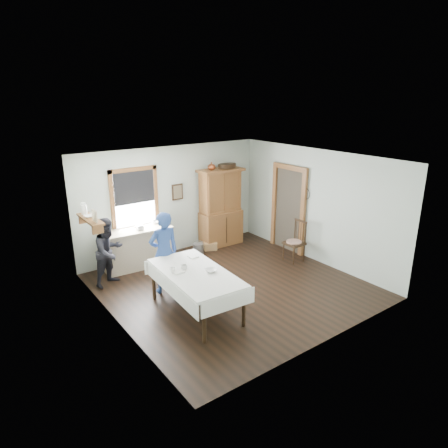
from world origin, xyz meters
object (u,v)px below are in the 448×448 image
object	(u,v)px
spindle_chair	(294,241)
figure_dark	(109,254)
china_hutch	(221,208)
dining_table	(196,292)
wicker_basket	(210,246)
pail	(198,249)
woman_blue	(164,255)
work_counter	(138,248)

from	to	relation	value
spindle_chair	figure_dark	size ratio (longest dim) A/B	0.75
china_hutch	figure_dark	distance (m)	3.36
dining_table	wicker_basket	size ratio (longest dim) A/B	6.22
china_hutch	pail	size ratio (longest dim) A/B	7.02
woman_blue	figure_dark	bearing A→B (deg)	-46.96
spindle_chair	wicker_basket	xyz separation A→B (m)	(-1.22, 1.81, -0.41)
spindle_chair	wicker_basket	bearing A→B (deg)	123.10
spindle_chair	woman_blue	world-z (taller)	woman_blue
china_hutch	spindle_chair	bearing A→B (deg)	-68.31
woman_blue	china_hutch	bearing A→B (deg)	-144.25
work_counter	dining_table	size ratio (longest dim) A/B	0.79
spindle_chair	pail	size ratio (longest dim) A/B	3.49
pail	woman_blue	xyz separation A→B (m)	(-1.60, -1.24, 0.64)
china_hutch	wicker_basket	bearing A→B (deg)	-157.66
work_counter	figure_dark	size ratio (longest dim) A/B	1.19
woman_blue	figure_dark	xyz separation A→B (m)	(-0.78, 0.98, -0.11)
work_counter	spindle_chair	distance (m)	3.73
dining_table	wicker_basket	bearing A→B (deg)	50.90
figure_dark	china_hutch	bearing A→B (deg)	-13.28
china_hutch	spindle_chair	size ratio (longest dim) A/B	2.01
spindle_chair	figure_dark	world-z (taller)	figure_dark
dining_table	pail	distance (m)	2.81
wicker_basket	spindle_chair	bearing A→B (deg)	-55.95
spindle_chair	figure_dark	bearing A→B (deg)	159.43
wicker_basket	figure_dark	size ratio (longest dim) A/B	0.24
wicker_basket	dining_table	bearing A→B (deg)	-129.10
spindle_chair	wicker_basket	size ratio (longest dim) A/B	3.08
china_hutch	wicker_basket	world-z (taller)	china_hutch
dining_table	spindle_chair	distance (m)	3.27
pail	woman_blue	world-z (taller)	woman_blue
dining_table	pail	xyz separation A→B (m)	(1.54, 2.34, -0.27)
work_counter	dining_table	bearing A→B (deg)	-86.75
spindle_chair	pail	world-z (taller)	spindle_chair
dining_table	spindle_chair	xyz separation A→B (m)	(3.20, 0.63, 0.10)
work_counter	figure_dark	world-z (taller)	figure_dark
work_counter	pail	xyz separation A→B (m)	(1.53, -0.23, -0.32)
china_hutch	pail	xyz separation A→B (m)	(-0.91, -0.29, -0.88)
china_hutch	figure_dark	size ratio (longest dim) A/B	1.50
spindle_chair	pail	xyz separation A→B (m)	(-1.66, 1.71, -0.36)
work_counter	figure_dark	xyz separation A→B (m)	(-0.85, -0.49, 0.22)
pail	work_counter	bearing A→B (deg)	171.56
china_hutch	figure_dark	world-z (taller)	china_hutch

